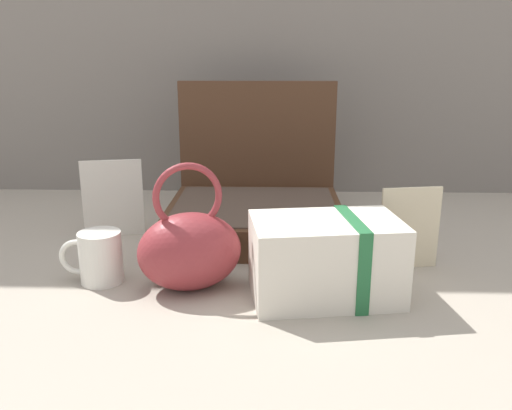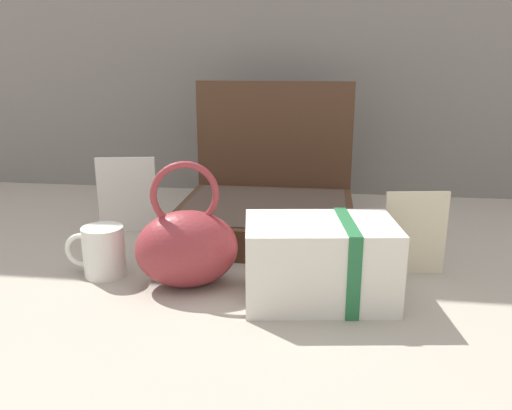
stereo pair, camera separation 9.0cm
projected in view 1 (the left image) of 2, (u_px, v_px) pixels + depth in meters
name	position (u px, v px, depth m)	size (l,w,h in m)	color
ground_plane	(261.00, 268.00, 0.95)	(6.00, 6.00, 0.00)	#9E9384
open_suitcase	(256.00, 200.00, 1.16)	(0.37, 0.36, 0.31)	#4C301E
teal_pouch_handbag	(190.00, 249.00, 0.85)	(0.19, 0.15, 0.21)	maroon
cream_toiletry_bag	(327.00, 259.00, 0.83)	(0.25, 0.17, 0.13)	silver
coffee_mug	(99.00, 257.00, 0.89)	(0.11, 0.07, 0.09)	silver
info_card_left	(410.00, 228.00, 0.94)	(0.11, 0.01, 0.15)	beige
poster_card_right	(113.00, 198.00, 1.10)	(0.12, 0.01, 0.16)	silver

